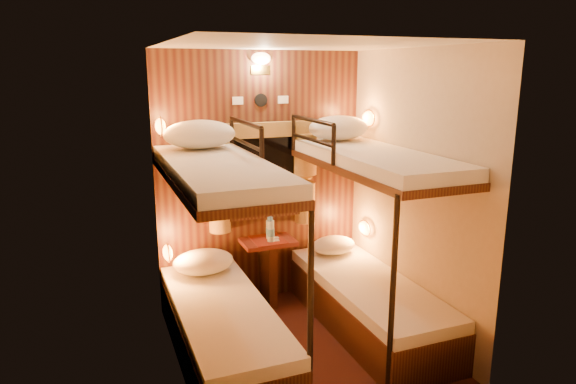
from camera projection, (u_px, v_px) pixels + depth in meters
name	position (u px, v px, depth m)	size (l,w,h in m)	color
floor	(302.00, 345.00, 4.25)	(2.10, 2.10, 0.00)	#38110F
ceiling	(304.00, 45.00, 3.69)	(2.10, 2.10, 0.00)	silver
wall_back	(261.00, 179.00, 4.92)	(2.40, 2.40, 0.00)	#C6B293
wall_front	(373.00, 249.00, 3.02)	(2.40, 2.40, 0.00)	#C6B293
wall_left	(173.00, 219.00, 3.62)	(2.40, 2.40, 0.00)	#C6B293
wall_right	(412.00, 194.00, 4.32)	(2.40, 2.40, 0.00)	#C6B293
back_panel	(261.00, 179.00, 4.91)	(2.00, 0.03, 2.40)	black
bunk_left	(222.00, 292.00, 3.95)	(0.72, 1.90, 1.82)	black
bunk_right	(369.00, 268.00, 4.41)	(0.72, 1.90, 1.82)	black
window	(262.00, 182.00, 4.88)	(1.00, 0.12, 0.79)	black
curtains	(263.00, 174.00, 4.83)	(1.10, 0.22, 1.00)	brown
back_fixtures	(261.00, 67.00, 4.63)	(0.54, 0.09, 0.48)	black
reading_lamps	(273.00, 182.00, 4.59)	(2.00, 0.20, 1.25)	orange
table	(268.00, 263.00, 4.92)	(0.50, 0.34, 0.66)	maroon
bottle_left	(271.00, 231.00, 4.79)	(0.07, 0.07, 0.24)	#99BFE5
bottle_right	(269.00, 229.00, 4.88)	(0.06, 0.06, 0.21)	#99BFE5
sachet_a	(275.00, 240.00, 4.84)	(0.09, 0.07, 0.01)	silver
sachet_b	(275.00, 238.00, 4.92)	(0.08, 0.06, 0.01)	silver
pillow_lower_left	(203.00, 262.00, 4.55)	(0.54, 0.39, 0.21)	silver
pillow_lower_right	(333.00, 245.00, 5.04)	(0.44, 0.31, 0.17)	silver
pillow_upper_left	(200.00, 134.00, 4.23)	(0.60, 0.43, 0.24)	silver
pillow_upper_right	(338.00, 128.00, 4.73)	(0.57, 0.41, 0.23)	silver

